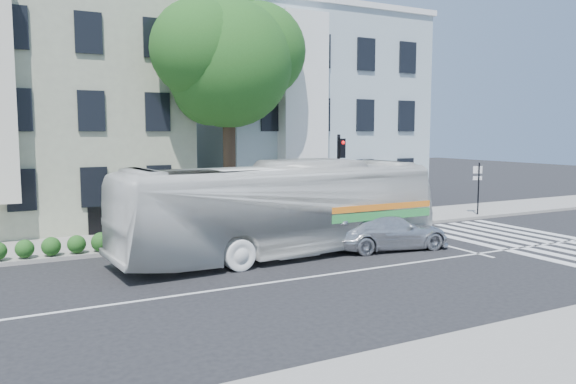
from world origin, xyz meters
TOP-DOWN VIEW (x-y plane):
  - ground at (0.00, 0.00)m, footprint 120.00×120.00m
  - sidewalk_far at (0.00, 8.00)m, footprint 80.00×4.00m
  - sidewalk_near at (0.00, -8.00)m, footprint 80.00×4.00m
  - building_left at (-7.00, 15.00)m, footprint 12.00×10.00m
  - building_right at (7.00, 15.00)m, footprint 12.00×10.00m
  - street_tree at (0.06, 8.74)m, footprint 7.30×5.90m
  - bus at (-0.07, 3.20)m, footprint 3.78×12.65m
  - sedan at (4.05, 2.27)m, footprint 2.70×5.08m
  - hedge at (-6.84, 6.30)m, footprint 8.52×2.32m
  - traffic_signal at (4.89, 7.02)m, footprint 0.46×0.54m
  - fire_hydrant at (9.06, 8.55)m, footprint 0.42×0.25m
  - far_sign_pole at (13.34, 6.58)m, footprint 0.48×0.24m

SIDE VIEW (x-z plane):
  - ground at x=0.00m, z-range 0.00..0.00m
  - sidewalk_far at x=0.00m, z-range 0.00..0.15m
  - sidewalk_near at x=0.00m, z-range 0.00..0.15m
  - hedge at x=-6.84m, z-range 0.15..0.85m
  - fire_hydrant at x=9.06m, z-range 0.16..0.94m
  - sedan at x=4.05m, z-range 0.00..1.40m
  - bus at x=-0.07m, z-range 0.00..3.48m
  - far_sign_pole at x=13.34m, z-range 0.50..3.26m
  - traffic_signal at x=4.89m, z-range 0.64..5.05m
  - building_left at x=-7.00m, z-range 0.00..11.00m
  - building_right at x=7.00m, z-range 0.00..11.00m
  - street_tree at x=0.06m, z-range 2.28..13.38m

